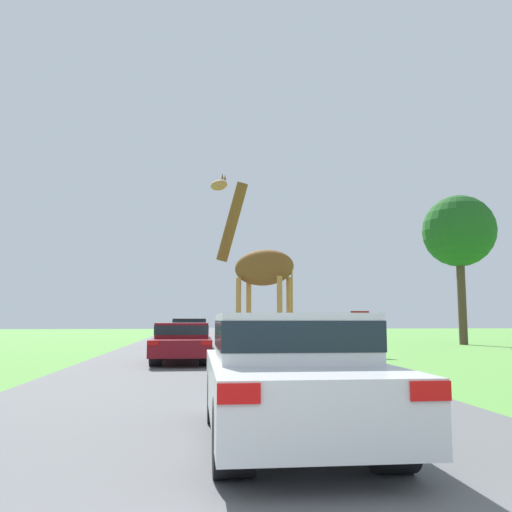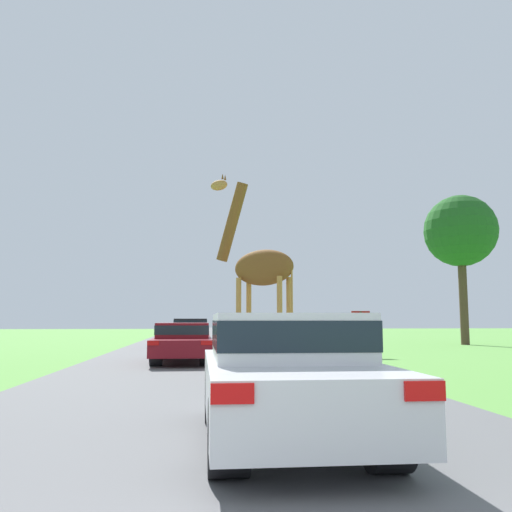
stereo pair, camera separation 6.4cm
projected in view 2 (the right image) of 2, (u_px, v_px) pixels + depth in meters
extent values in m
cube|color=#5B5B5E|center=(205.00, 343.00, 31.12)|extent=(8.09, 120.00, 0.00)
cylinder|color=#B77F3D|center=(239.00, 324.00, 14.52)|extent=(0.14, 0.14, 2.49)
cylinder|color=#2D2319|center=(238.00, 370.00, 14.38)|extent=(0.18, 0.18, 0.09)
cylinder|color=#B77F3D|center=(249.00, 324.00, 14.98)|extent=(0.14, 0.14, 2.49)
cylinder|color=#2D2319|center=(249.00, 368.00, 14.83)|extent=(0.18, 0.18, 0.09)
cylinder|color=#B77F3D|center=(280.00, 324.00, 13.89)|extent=(0.14, 0.14, 2.49)
cylinder|color=#2D2319|center=(280.00, 372.00, 13.75)|extent=(0.18, 0.18, 0.09)
cylinder|color=#B77F3D|center=(289.00, 324.00, 14.34)|extent=(0.14, 0.14, 2.49)
cylinder|color=#2D2319|center=(289.00, 370.00, 14.20)|extent=(0.18, 0.18, 0.09)
ellipsoid|color=brown|center=(264.00, 268.00, 14.61)|extent=(1.81, 1.57, 0.98)
cylinder|color=brown|center=(232.00, 222.00, 15.28)|extent=(0.99, 0.85, 2.25)
ellipsoid|color=#B77F3D|center=(219.00, 185.00, 15.65)|extent=(0.59, 0.53, 0.30)
cylinder|color=#B77F3D|center=(292.00, 292.00, 14.10)|extent=(0.05, 0.05, 1.37)
cone|color=brown|center=(223.00, 176.00, 15.53)|extent=(0.07, 0.07, 0.16)
cone|color=brown|center=(225.00, 177.00, 15.64)|extent=(0.07, 0.07, 0.16)
cube|color=silver|center=(286.00, 388.00, 6.09)|extent=(1.78, 4.20, 0.62)
cube|color=silver|center=(286.00, 336.00, 6.16)|extent=(1.61, 1.89, 0.52)
cube|color=#19232D|center=(286.00, 334.00, 6.16)|extent=(1.62, 1.91, 0.31)
cube|color=red|center=(232.00, 394.00, 3.96)|extent=(0.32, 0.03, 0.15)
cube|color=red|center=(425.00, 391.00, 4.11)|extent=(0.32, 0.03, 0.15)
cylinder|color=black|center=(219.00, 396.00, 7.24)|extent=(0.36, 0.69, 0.69)
cylinder|color=black|center=(323.00, 395.00, 7.38)|extent=(0.36, 0.69, 0.69)
cylinder|color=black|center=(228.00, 437.00, 4.74)|extent=(0.36, 0.69, 0.69)
cylinder|color=black|center=(386.00, 433.00, 4.89)|extent=(0.36, 0.69, 0.69)
cube|color=maroon|center=(183.00, 346.00, 17.52)|extent=(1.82, 4.77, 0.50)
cube|color=maroon|center=(183.00, 330.00, 17.58)|extent=(1.64, 2.15, 0.48)
cube|color=#19232D|center=(183.00, 330.00, 17.58)|extent=(1.66, 2.17, 0.29)
cube|color=red|center=(153.00, 343.00, 15.10)|extent=(0.33, 0.03, 0.12)
cube|color=red|center=(207.00, 343.00, 15.25)|extent=(0.33, 0.03, 0.12)
cylinder|color=black|center=(163.00, 350.00, 18.84)|extent=(0.36, 0.65, 0.65)
cylinder|color=black|center=(205.00, 349.00, 18.99)|extent=(0.36, 0.65, 0.65)
cylinder|color=black|center=(156.00, 355.00, 16.01)|extent=(0.36, 0.65, 0.65)
cylinder|color=black|center=(206.00, 355.00, 16.16)|extent=(0.36, 0.65, 0.65)
cube|color=black|center=(190.00, 336.00, 27.12)|extent=(1.78, 4.75, 0.60)
cube|color=black|center=(191.00, 324.00, 27.19)|extent=(1.60, 2.14, 0.57)
cube|color=#19232D|center=(191.00, 324.00, 27.19)|extent=(1.62, 2.16, 0.34)
cube|color=red|center=(174.00, 333.00, 24.71)|extent=(0.32, 0.03, 0.14)
cube|color=red|center=(206.00, 333.00, 24.86)|extent=(0.32, 0.03, 0.14)
cylinder|color=black|center=(177.00, 340.00, 28.42)|extent=(0.36, 0.56, 0.56)
cylinder|color=black|center=(204.00, 340.00, 28.57)|extent=(0.36, 0.56, 0.56)
cylinder|color=black|center=(175.00, 343.00, 25.61)|extent=(0.36, 0.56, 0.56)
cylinder|color=black|center=(205.00, 343.00, 25.75)|extent=(0.36, 0.56, 0.56)
cube|color=#144C28|center=(276.00, 337.00, 23.35)|extent=(1.98, 4.28, 0.68)
cube|color=#144C28|center=(276.00, 324.00, 23.42)|extent=(1.78, 1.93, 0.41)
cube|color=#19232D|center=(276.00, 324.00, 23.42)|extent=(1.80, 1.95, 0.25)
cube|color=red|center=(263.00, 332.00, 21.17)|extent=(0.36, 0.03, 0.16)
cube|color=red|center=(304.00, 332.00, 21.34)|extent=(0.36, 0.03, 0.16)
cylinder|color=black|center=(254.00, 342.00, 24.51)|extent=(0.40, 0.68, 0.68)
cylinder|color=black|center=(289.00, 342.00, 24.67)|extent=(0.40, 0.68, 0.68)
cylinder|color=black|center=(261.00, 345.00, 21.97)|extent=(0.40, 0.68, 0.68)
cylinder|color=black|center=(299.00, 345.00, 22.13)|extent=(0.40, 0.68, 0.68)
cylinder|color=#4C3828|center=(463.00, 292.00, 29.91)|extent=(0.46, 0.46, 5.71)
sphere|color=#1E561E|center=(460.00, 231.00, 30.32)|extent=(4.00, 4.00, 4.00)
cylinder|color=#4C3823|center=(361.00, 334.00, 20.15)|extent=(0.08, 0.08, 1.69)
cube|color=maroon|center=(361.00, 317.00, 20.22)|extent=(0.70, 0.04, 0.44)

